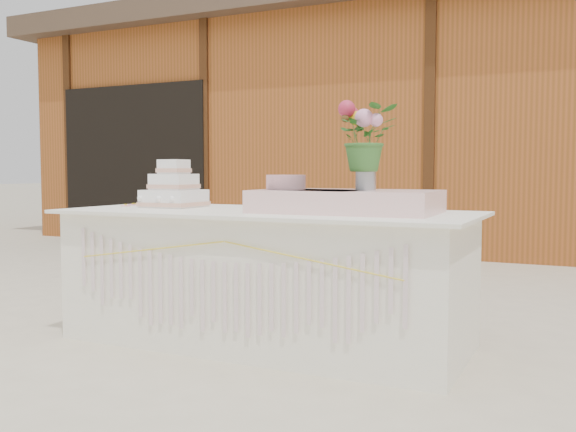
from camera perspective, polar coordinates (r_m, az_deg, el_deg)
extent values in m
plane|color=beige|center=(3.81, -1.99, -11.15)|extent=(80.00, 80.00, 0.00)
cube|color=#95491F|center=(9.43, 15.28, 6.92)|extent=(12.00, 4.00, 3.00)
cube|color=#473527|center=(9.66, 15.47, 16.74)|extent=(12.60, 4.60, 0.30)
cube|color=black|center=(9.34, -13.62, 4.53)|extent=(2.40, 0.08, 2.20)
cube|color=white|center=(3.73, -2.00, -5.58)|extent=(2.28, 0.88, 0.75)
cube|color=white|center=(3.69, -2.02, 0.33)|extent=(2.40, 1.00, 0.02)
cube|color=white|center=(4.10, -10.08, 1.54)|extent=(0.32, 0.32, 0.11)
cube|color=#E7AC92|center=(4.10, -10.08, 1.08)|extent=(0.33, 0.33, 0.02)
cube|color=white|center=(4.09, -10.10, 3.01)|extent=(0.23, 0.23, 0.10)
cube|color=#E7AC92|center=(4.09, -10.10, 2.62)|extent=(0.24, 0.24, 0.02)
cube|color=white|center=(4.09, -10.12, 4.33)|extent=(0.15, 0.15, 0.09)
cube|color=#E7AC92|center=(4.09, -10.11, 4.01)|extent=(0.16, 0.16, 0.02)
cylinder|color=silver|center=(3.64, -0.19, 0.56)|extent=(0.24, 0.24, 0.02)
cylinder|color=silver|center=(3.64, -0.19, 1.04)|extent=(0.07, 0.07, 0.05)
cylinder|color=silver|center=(3.64, -0.19, 1.50)|extent=(0.29, 0.29, 0.01)
cylinder|color=#E7A6AA|center=(3.63, -0.19, 2.63)|extent=(0.22, 0.22, 0.13)
cube|color=beige|center=(3.51, 5.20, 1.30)|extent=(0.99, 0.59, 0.12)
cylinder|color=#AFAFB4|center=(3.48, 6.93, 3.52)|extent=(0.11, 0.11, 0.15)
imported|color=#376F2C|center=(3.48, 6.97, 7.69)|extent=(0.43, 0.42, 0.36)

